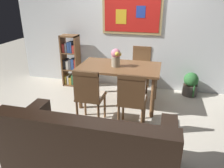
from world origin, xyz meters
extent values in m
plane|color=beige|center=(0.00, 0.00, 0.00)|extent=(12.00, 12.00, 0.00)
cube|color=silver|center=(0.00, 1.47, 1.30)|extent=(5.20, 0.10, 2.60)
cube|color=tan|center=(-0.06, 1.40, 1.55)|extent=(1.20, 0.02, 0.80)
cube|color=red|center=(-0.06, 1.39, 1.55)|extent=(1.10, 0.01, 0.70)
cube|color=gold|center=(-0.27, 1.38, 1.49)|extent=(0.22, 0.00, 0.28)
cube|color=#263FA5|center=(0.12, 1.38, 1.59)|extent=(0.18, 0.00, 0.22)
cube|color=brown|center=(-0.11, 0.53, 0.71)|extent=(1.43, 0.85, 0.04)
cylinder|color=brown|center=(-0.74, 0.18, 0.35)|extent=(0.07, 0.07, 0.69)
cylinder|color=brown|center=(0.53, 0.18, 0.35)|extent=(0.07, 0.07, 0.69)
cylinder|color=brown|center=(-0.74, 0.87, 0.35)|extent=(0.07, 0.07, 0.69)
cylinder|color=brown|center=(0.53, 0.87, 0.35)|extent=(0.07, 0.07, 0.69)
cube|color=brown|center=(-0.39, -0.21, 0.44)|extent=(0.40, 0.40, 0.03)
cube|color=#C6B299|center=(-0.39, -0.21, 0.47)|extent=(0.36, 0.36, 0.03)
cylinder|color=brown|center=(-0.56, -0.38, 0.21)|extent=(0.04, 0.04, 0.42)
cylinder|color=brown|center=(-0.22, -0.38, 0.21)|extent=(0.04, 0.04, 0.42)
cylinder|color=brown|center=(-0.56, -0.04, 0.21)|extent=(0.04, 0.04, 0.42)
cylinder|color=brown|center=(-0.22, -0.04, 0.21)|extent=(0.04, 0.04, 0.42)
cube|color=brown|center=(-0.39, -0.39, 0.68)|extent=(0.38, 0.04, 0.46)
cube|color=brown|center=(-0.39, -0.39, 0.88)|extent=(0.38, 0.05, 0.06)
cube|color=brown|center=(0.25, -0.20, 0.44)|extent=(0.40, 0.40, 0.03)
cube|color=#C6B299|center=(0.25, -0.20, 0.47)|extent=(0.36, 0.36, 0.03)
cylinder|color=brown|center=(0.08, -0.37, 0.21)|extent=(0.04, 0.04, 0.42)
cylinder|color=brown|center=(0.42, -0.37, 0.21)|extent=(0.04, 0.04, 0.42)
cylinder|color=brown|center=(0.08, -0.03, 0.21)|extent=(0.04, 0.04, 0.42)
cylinder|color=brown|center=(0.42, -0.03, 0.21)|extent=(0.04, 0.04, 0.42)
cube|color=brown|center=(0.25, -0.38, 0.68)|extent=(0.38, 0.04, 0.46)
cube|color=brown|center=(0.25, -0.38, 0.88)|extent=(0.38, 0.05, 0.06)
cube|color=brown|center=(0.18, 1.24, 0.44)|extent=(0.40, 0.40, 0.03)
cube|color=#C6B299|center=(0.18, 1.24, 0.47)|extent=(0.36, 0.36, 0.03)
cylinder|color=brown|center=(0.35, 1.41, 0.21)|extent=(0.04, 0.04, 0.42)
cylinder|color=brown|center=(0.01, 1.41, 0.21)|extent=(0.04, 0.04, 0.42)
cylinder|color=brown|center=(0.35, 1.07, 0.21)|extent=(0.04, 0.04, 0.42)
cylinder|color=brown|center=(0.01, 1.07, 0.21)|extent=(0.04, 0.04, 0.42)
cube|color=brown|center=(0.18, 1.42, 0.68)|extent=(0.38, 0.04, 0.46)
cube|color=brown|center=(0.18, 1.42, 0.88)|extent=(0.38, 0.05, 0.06)
cube|color=black|center=(-0.04, -1.17, 0.20)|extent=(1.80, 0.84, 0.40)
cube|color=black|center=(-0.04, -1.49, 0.62)|extent=(1.80, 0.20, 0.44)
cube|color=black|center=(-0.85, -1.17, 0.51)|extent=(0.18, 0.80, 0.22)
cube|color=black|center=(0.77, -1.17, 0.51)|extent=(0.18, 0.80, 0.22)
cube|color=#B78C33|center=(-0.49, -1.35, 0.56)|extent=(0.32, 0.16, 0.33)
cube|color=#334C72|center=(-0.04, -1.35, 0.56)|extent=(0.32, 0.16, 0.33)
cube|color=brown|center=(-1.50, 1.17, 0.56)|extent=(0.03, 0.28, 1.12)
cube|color=brown|center=(-1.17, 1.17, 0.56)|extent=(0.03, 0.28, 1.12)
cube|color=brown|center=(-1.33, 1.17, 0.01)|extent=(0.36, 0.28, 0.03)
cube|color=brown|center=(-1.33, 1.17, 1.10)|extent=(0.36, 0.28, 0.03)
cube|color=brown|center=(-1.33, 1.17, 0.37)|extent=(0.30, 0.28, 0.02)
cube|color=brown|center=(-1.33, 1.17, 0.75)|extent=(0.30, 0.28, 0.02)
cube|color=gold|center=(-1.45, 1.17, 0.12)|extent=(0.04, 0.22, 0.19)
cube|color=beige|center=(-1.40, 1.17, 0.13)|extent=(0.04, 0.22, 0.20)
cube|color=gold|center=(-1.34, 1.17, 0.11)|extent=(0.06, 0.22, 0.17)
cube|color=#337247|center=(-1.28, 1.17, 0.14)|extent=(0.04, 0.22, 0.22)
cube|color=gold|center=(-1.23, 1.17, 0.11)|extent=(0.05, 0.22, 0.16)
cube|color=black|center=(-1.45, 1.17, 0.49)|extent=(0.05, 0.22, 0.21)
cube|color=beige|center=(-1.38, 1.17, 0.48)|extent=(0.06, 0.22, 0.19)
cube|color=#595960|center=(-1.32, 1.17, 0.49)|extent=(0.05, 0.22, 0.22)
cube|color=#2D4C8C|center=(-1.26, 1.17, 0.50)|extent=(0.06, 0.22, 0.24)
cube|color=#B2332D|center=(-1.19, 1.17, 0.50)|extent=(0.05, 0.22, 0.23)
cube|color=#B2332D|center=(-1.44, 1.17, 0.85)|extent=(0.06, 0.22, 0.18)
cube|color=#595960|center=(-1.38, 1.17, 0.86)|extent=(0.04, 0.22, 0.20)
cube|color=#2D4C8C|center=(-1.33, 1.17, 0.87)|extent=(0.05, 0.22, 0.22)
cube|color=#2D4C8C|center=(-1.27, 1.17, 0.87)|extent=(0.04, 0.22, 0.24)
cube|color=#B2332D|center=(-1.21, 1.17, 0.84)|extent=(0.06, 0.22, 0.16)
cylinder|color=#4C4742|center=(1.21, 1.23, 0.11)|extent=(0.29, 0.29, 0.22)
cylinder|color=#332319|center=(1.21, 1.23, 0.21)|extent=(0.26, 0.26, 0.02)
sphere|color=#2D6B33|center=(1.21, 1.23, 0.33)|extent=(0.28, 0.28, 0.28)
cylinder|color=#2D6B33|center=(1.27, 1.08, 0.15)|extent=(0.03, 0.03, 0.23)
cylinder|color=#2D6B33|center=(1.35, 1.32, 0.12)|extent=(0.03, 0.03, 0.28)
cylinder|color=tan|center=(-0.16, 0.48, 0.82)|extent=(0.15, 0.15, 0.18)
sphere|color=pink|center=(-0.16, 0.48, 0.97)|extent=(0.16, 0.16, 0.16)
sphere|color=silver|center=(-0.20, 0.54, 0.97)|extent=(0.06, 0.06, 0.06)
sphere|color=#EACC4C|center=(-0.13, 0.43, 0.97)|extent=(0.08, 0.08, 0.08)
sphere|color=#EACC4C|center=(-0.10, 0.50, 0.95)|extent=(0.07, 0.07, 0.07)
camera|label=1|loc=(0.66, -3.06, 1.89)|focal=34.80mm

